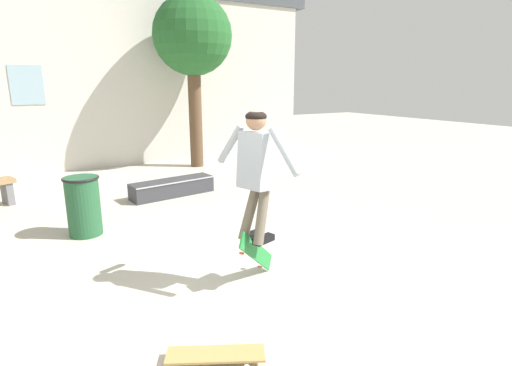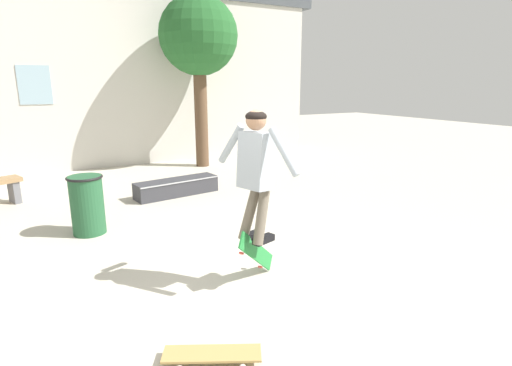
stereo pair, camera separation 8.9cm
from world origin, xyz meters
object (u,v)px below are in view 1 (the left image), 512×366
Objects in this scene: skate_ledge at (172,188)px; trash_bin at (83,205)px; tree_right at (193,38)px; skateboard_flipping at (256,252)px; skateboard_resting at (215,354)px; skater at (256,166)px.

skate_ledge is 1.94× the size of trash_bin.
trash_bin is at bearing -130.80° from tree_right.
skateboard_flipping reaches higher than skateboard_resting.
trash_bin is 3.07m from skater.
skate_ledge is at bearing 37.58° from trash_bin.
skater is 1.77× the size of skateboard_resting.
tree_right reaches higher than skate_ledge.
tree_right is 5.84m from trash_bin.
tree_right reaches higher than skateboard_resting.
skater is (1.42, -2.57, 0.89)m from trash_bin.
skate_ledge is at bearing 56.14° from skateboard_flipping.
skateboard_resting is at bearing -162.53° from skateboard_flipping.
skateboard_flipping is at bearing -59.42° from trash_bin.
tree_right is 4.94× the size of trash_bin.
skateboard_resting is (-2.86, -7.40, -3.21)m from tree_right.
tree_right is at bearing 50.31° from skate_ledge.
tree_right is at bearing 56.25° from skater.
skater is at bearing -106.60° from tree_right.
skater is (-0.38, -3.96, 1.19)m from skate_ledge.
skate_ledge is 5.09m from skateboard_resting.
tree_right reaches higher than skateboard_flipping.
skateboard_resting is (-1.32, -4.92, -0.09)m from skate_ledge.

